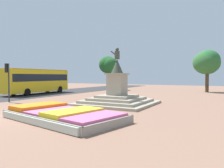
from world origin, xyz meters
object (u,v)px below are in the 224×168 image
object	(u,v)px
flower_planter	(62,115)
traffic_light_mid_block	(8,75)
city_bus	(37,80)
statue_monument	(117,96)

from	to	relation	value
flower_planter	traffic_light_mid_block	world-z (taller)	traffic_light_mid_block
city_bus	traffic_light_mid_block	bearing A→B (deg)	-58.08
traffic_light_mid_block	city_bus	size ratio (longest dim) A/B	0.34
flower_planter	city_bus	world-z (taller)	city_bus
statue_monument	city_bus	xyz separation A→B (m)	(-13.82, 4.23, 1.13)
flower_planter	statue_monument	xyz separation A→B (m)	(-0.29, 6.98, 0.43)
city_bus	flower_planter	bearing A→B (deg)	-38.48
flower_planter	city_bus	distance (m)	18.09
flower_planter	city_bus	bearing A→B (deg)	141.52
traffic_light_mid_block	city_bus	world-z (taller)	traffic_light_mid_block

